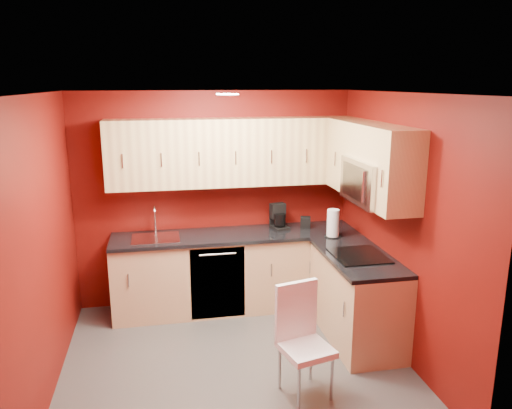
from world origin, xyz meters
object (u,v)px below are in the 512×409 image
object	(u,v)px
microwave	(374,181)
paper_towel	(333,223)
sink	(156,235)
coffee_maker	(280,217)
napkin_holder	(305,222)
dining_chair	(306,343)

from	to	relation	value
microwave	paper_towel	world-z (taller)	microwave
sink	coffee_maker	xyz separation A→B (m)	(1.44, 0.08, 0.11)
coffee_maker	paper_towel	distance (m)	0.66
sink	napkin_holder	bearing A→B (deg)	2.03
microwave	sink	distance (m)	2.43
coffee_maker	napkin_holder	size ratio (longest dim) A/B	2.31
napkin_holder	paper_towel	distance (m)	0.47
napkin_holder	paper_towel	size ratio (longest dim) A/B	0.40
sink	napkin_holder	distance (m)	1.75
coffee_maker	napkin_holder	xyz separation A→B (m)	(0.31, -0.01, -0.08)
microwave	dining_chair	world-z (taller)	microwave
napkin_holder	dining_chair	xyz separation A→B (m)	(-0.54, -1.87, -0.49)
coffee_maker	dining_chair	size ratio (longest dim) A/B	0.30
sink	coffee_maker	distance (m)	1.44
sink	paper_towel	bearing A→B (deg)	-10.32
paper_towel	microwave	bearing A→B (deg)	-76.51
microwave	sink	xyz separation A→B (m)	(-2.09, 1.00, -0.72)
paper_towel	dining_chair	bearing A→B (deg)	-116.71
microwave	paper_towel	xyz separation A→B (m)	(-0.16, 0.65, -0.59)
microwave	paper_towel	distance (m)	0.89
sink	coffee_maker	world-z (taller)	sink
coffee_maker	napkin_holder	world-z (taller)	coffee_maker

